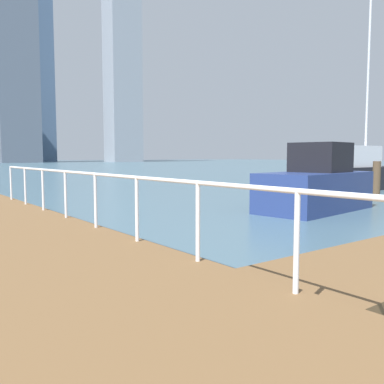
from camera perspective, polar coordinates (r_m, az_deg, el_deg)
The scene contains 8 objects.
ground_plane at distance 16.85m, azimuth -14.31°, elevation -1.28°, with size 300.00×300.00×0.00m, color #476675.
boardwalk_railing at distance 4.28m, azimuth 14.35°, elevation -2.75°, with size 0.06×22.82×1.08m.
dock_piling_0 at distance 19.08m, azimuth 24.14°, elevation 1.54°, with size 0.32×0.32×1.58m, color brown.
moored_boat_0 at distance 23.65m, azimuth 22.55°, elevation 2.43°, with size 7.44×1.67×10.17m.
moored_boat_2 at distance 14.17m, azimuth 16.77°, elevation 0.87°, with size 4.65×2.54×2.24m.
skyline_tower_3 at distance 127.13m, azimuth -23.69°, elevation 22.05°, with size 10.43×10.44×79.84m, color slate.
skyline_tower_4 at distance 145.76m, azimuth -20.34°, elevation 20.31°, with size 6.70×7.00×82.01m, color slate.
skyline_tower_5 at distance 130.24m, azimuth -9.61°, elevation 16.15°, with size 9.20×8.78×54.22m, color #8C939E.
Camera 1 is at (-6.47, 4.55, 1.80)m, focal length 38.58 mm.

